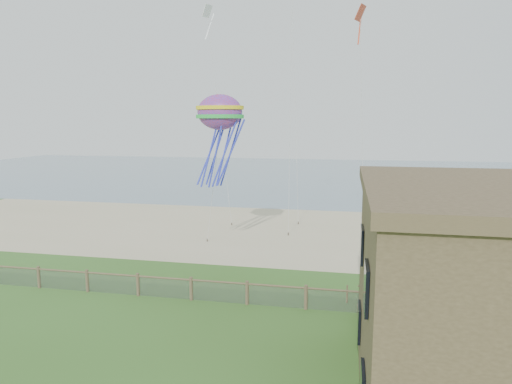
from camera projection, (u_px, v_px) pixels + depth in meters
The scene contains 8 objects.
ground at pixel (213, 365), 17.54m from camera, with size 160.00×160.00×0.00m, color #32541D.
sand_beach at pixel (288, 232), 38.86m from camera, with size 72.00×20.00×0.02m, color tan.
ocean at pixel (320, 174), 81.49m from camera, with size 160.00×68.00×0.02m, color slate.
chainlink_fence at pixel (247, 294), 23.27m from camera, with size 36.20×0.20×1.25m, color #4D3A2B, non-canonical shape.
picnic_table at pixel (434, 353), 17.65m from camera, with size 1.79×1.35×0.76m, color brown, non-canonical shape.
octopus_kite at pixel (220, 138), 31.12m from camera, with size 3.33×2.35×6.85m, color red, non-canonical shape.
kite_white at pixel (207, 19), 34.95m from camera, with size 0.97×0.70×2.20m, color white, non-canonical shape.
kite_red at pixel (360, 21), 31.66m from camera, with size 1.13×0.70×2.18m, color #CB4223, non-canonical shape.
Camera 1 is at (4.84, -15.68, 9.24)m, focal length 32.00 mm.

